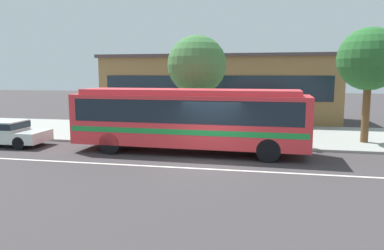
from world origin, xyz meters
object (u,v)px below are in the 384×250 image
at_px(bus_stop_sign, 292,115).
at_px(pedestrian_waiting_near_sign, 254,125).
at_px(street_tree_near_stop, 197,65).
at_px(street_tree_mid_block, 369,60).
at_px(transit_bus, 189,116).
at_px(sedan_behind_bus, 1,131).

bearing_deg(bus_stop_sign, pedestrian_waiting_near_sign, 168.25).
height_order(street_tree_near_stop, street_tree_mid_block, street_tree_mid_block).
distance_m(bus_stop_sign, street_tree_near_stop, 5.82).
xyz_separation_m(bus_stop_sign, street_tree_near_stop, (-5.05, 1.55, 2.46)).
height_order(pedestrian_waiting_near_sign, bus_stop_sign, bus_stop_sign).
bearing_deg(bus_stop_sign, street_tree_mid_block, 24.85).
bearing_deg(street_tree_mid_block, pedestrian_waiting_near_sign, -166.34).
height_order(transit_bus, bus_stop_sign, transit_bus).
bearing_deg(pedestrian_waiting_near_sign, transit_bus, -140.33).
relative_size(transit_bus, sedan_behind_bus, 2.34).
relative_size(sedan_behind_bus, bus_stop_sign, 1.91).
xyz_separation_m(transit_bus, street_tree_near_stop, (-0.29, 3.56, 2.42)).
distance_m(sedan_behind_bus, pedestrian_waiting_near_sign, 13.02).
relative_size(bus_stop_sign, street_tree_mid_block, 0.41).
bearing_deg(street_tree_near_stop, street_tree_mid_block, 1.43).
xyz_separation_m(sedan_behind_bus, street_tree_mid_block, (18.43, 3.95, 3.65)).
relative_size(pedestrian_waiting_near_sign, street_tree_near_stop, 0.28).
bearing_deg(bus_stop_sign, sedan_behind_bus, -171.50).
bearing_deg(street_tree_mid_block, sedan_behind_bus, -167.90).
height_order(bus_stop_sign, street_tree_mid_block, street_tree_mid_block).
height_order(transit_bus, sedan_behind_bus, transit_bus).
xyz_separation_m(sedan_behind_bus, bus_stop_sign, (14.62, 2.18, 0.96)).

